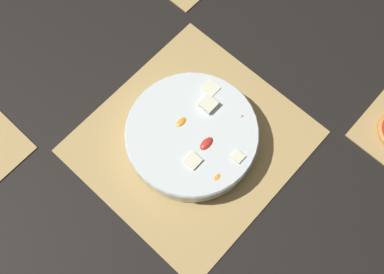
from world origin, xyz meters
The scene contains 3 objects.
ground_plane centered at (0.00, 0.00, 0.00)m, with size 6.00×6.00×0.00m, color black.
bamboo_mat_center centered at (0.00, 0.00, 0.00)m, with size 0.41×0.39×0.01m.
fruit_salad_bowl centered at (0.00, 0.00, 0.04)m, with size 0.26×0.26×0.06m.
Camera 1 is at (-0.23, -0.21, 0.85)m, focal length 42.00 mm.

